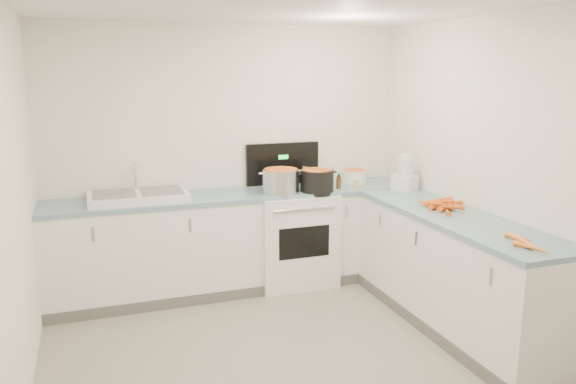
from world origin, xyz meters
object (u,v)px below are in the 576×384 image
object	(u,v)px
stove	(292,235)
extract_bottle	(339,183)
black_pot	(317,182)
food_processor	(405,175)
spice_jar	(356,184)
sink	(138,196)
steel_pot	(281,182)
mixing_bowl	(354,176)

from	to	relation	value
stove	extract_bottle	bearing A→B (deg)	-14.19
stove	black_pot	xyz separation A→B (m)	(0.19, -0.16, 0.56)
stove	food_processor	world-z (taller)	stove
stove	spice_jar	distance (m)	0.81
black_pot	sink	bearing A→B (deg)	173.85
sink	steel_pot	bearing A→B (deg)	-6.38
stove	steel_pot	size ratio (longest dim) A/B	4.00
mixing_bowl	spice_jar	distance (m)	0.32
sink	food_processor	distance (m)	2.50
stove	mixing_bowl	distance (m)	0.91
sink	spice_jar	world-z (taller)	sink
mixing_bowl	food_processor	bearing A→B (deg)	-60.86
stove	mixing_bowl	bearing A→B (deg)	10.09
mixing_bowl	extract_bottle	xyz separation A→B (m)	(-0.28, -0.24, -0.00)
stove	steel_pot	xyz separation A→B (m)	(-0.16, -0.13, 0.57)
black_pot	mixing_bowl	distance (m)	0.61
stove	extract_bottle	size ratio (longest dim) A/B	11.46
steel_pot	food_processor	size ratio (longest dim) A/B	0.98
mixing_bowl	extract_bottle	bearing A→B (deg)	-139.60
steel_pot	mixing_bowl	bearing A→B (deg)	16.20
sink	food_processor	bearing A→B (deg)	-9.24
food_processor	extract_bottle	bearing A→B (deg)	154.42
steel_pot	food_processor	world-z (taller)	food_processor
stove	spice_jar	size ratio (longest dim) A/B	15.26
extract_bottle	black_pot	bearing A→B (deg)	-168.91
steel_pot	extract_bottle	world-z (taller)	steel_pot
stove	food_processor	size ratio (longest dim) A/B	3.93
stove	sink	distance (m)	1.54
stove	spice_jar	world-z (taller)	stove
mixing_bowl	stove	bearing A→B (deg)	-169.91
spice_jar	stove	bearing A→B (deg)	164.38
stove	food_processor	xyz separation A→B (m)	(1.01, -0.39, 0.61)
mixing_bowl	black_pot	bearing A→B (deg)	-151.46
black_pot	mixing_bowl	world-z (taller)	black_pot
sink	food_processor	size ratio (longest dim) A/B	2.49
steel_pot	spice_jar	bearing A→B (deg)	-3.04
sink	extract_bottle	world-z (taller)	sink
black_pot	mixing_bowl	bearing A→B (deg)	28.54
mixing_bowl	sink	bearing A→B (deg)	-177.01
steel_pot	spice_jar	distance (m)	0.77
steel_pot	black_pot	bearing A→B (deg)	-5.30
food_processor	black_pot	bearing A→B (deg)	164.74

